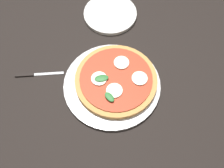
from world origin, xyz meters
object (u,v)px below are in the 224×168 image
at_px(pizza, 116,80).
at_px(plate_white, 110,14).
at_px(knife, 33,75).
at_px(serving_tray, 112,85).
at_px(dining_table, 105,108).

relative_size(pizza, plate_white, 1.31).
distance_m(plate_white, knife, 0.37).
height_order(serving_tray, knife, serving_tray).
height_order(pizza, plate_white, pizza).
xyz_separation_m(serving_tray, plate_white, (0.04, -0.30, 0.00)).
distance_m(dining_table, knife, 0.27).
relative_size(dining_table, pizza, 5.38).
xyz_separation_m(dining_table, serving_tray, (-0.02, -0.05, 0.09)).
relative_size(dining_table, plate_white, 7.06).
xyz_separation_m(serving_tray, knife, (0.26, -0.01, -0.00)).
height_order(plate_white, knife, plate_white).
bearing_deg(plate_white, knife, 52.45).
bearing_deg(serving_tray, knife, -2.09).
height_order(serving_tray, plate_white, plate_white).
xyz_separation_m(plate_white, knife, (0.22, 0.29, -0.00)).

